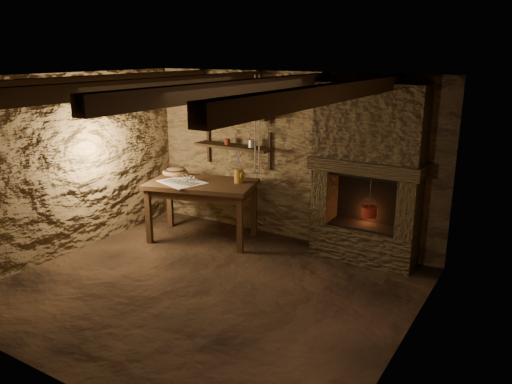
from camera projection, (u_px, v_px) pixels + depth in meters
The scene contains 25 objects.
floor at pixel (206, 288), 5.81m from camera, with size 4.50×4.50×0.00m, color black.
back_wall at pixel (289, 157), 7.12m from camera, with size 4.50×0.04×2.40m, color #4C3923.
front_wall at pixel (45, 248), 3.84m from camera, with size 4.50×0.04×2.40m, color #4C3923.
left_wall at pixel (68, 166), 6.61m from camera, with size 0.04×4.00×2.40m, color #4C3923.
right_wall at pixel (410, 225), 4.35m from camera, with size 0.04×4.00×2.40m, color #4C3923.
ceiling at pixel (200, 78), 5.15m from camera, with size 4.50×4.00×0.04m, color black.
beam_far_left at pixel (100, 82), 5.93m from camera, with size 0.14×3.95×0.16m, color black.
beam_mid_left at pixel (164, 85), 5.43m from camera, with size 0.14×3.95×0.16m, color black.
beam_mid_right at pixel (241, 88), 4.92m from camera, with size 0.14×3.95×0.16m, color black.
beam_far_right at pixel (335, 92), 4.42m from camera, with size 0.14×3.95×0.16m, color black.
shelf_lower at pixel (233, 147), 7.39m from camera, with size 1.25×0.30×0.04m, color black.
shelf_upper at pixel (233, 116), 7.27m from camera, with size 1.25×0.30×0.04m, color black.
hearth at pixel (368, 169), 6.29m from camera, with size 1.43×0.51×2.30m.
work_table at pixel (202, 208), 7.23m from camera, with size 1.69×1.25×0.86m.
linen_cloth at pixel (182, 182), 7.09m from camera, with size 0.62×0.50×0.01m, color beige.
pewter_cutlery_row at pixel (181, 182), 7.07m from camera, with size 0.52×0.20×0.01m, color gray, non-canonical shape.
drinking_glasses at pixel (189, 178), 7.17m from camera, with size 0.20×0.06×0.08m, color white, non-canonical shape.
stoneware_jug at pixel (239, 169), 7.03m from camera, with size 0.15×0.15×0.46m.
wooden_bowl at pixel (175, 172), 7.49m from camera, with size 0.38×0.38×0.13m, color olive.
iron_stockpot at pixel (240, 109), 7.17m from camera, with size 0.25×0.25×0.19m, color #2A2725.
tin_pan at pixel (223, 105), 7.43m from camera, with size 0.24×0.24×0.03m, color #969591.
small_kettle at pixel (252, 144), 7.20m from camera, with size 0.16×0.12×0.17m, color #969591, non-canonical shape.
rusty_tin at pixel (227, 142), 7.42m from camera, with size 0.08×0.08×0.08m, color #601E13.
red_pot at pixel (369, 211), 6.36m from camera, with size 0.23×0.23×0.54m.
hanging_ropes at pixel (257, 124), 6.15m from camera, with size 0.08×0.08×1.20m, color beige, non-canonical shape.
Camera 1 is at (3.25, -4.20, 2.66)m, focal length 35.00 mm.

